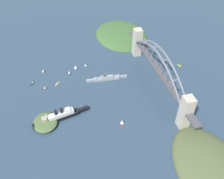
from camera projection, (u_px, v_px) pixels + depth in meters
ground_plane at (155, 84)px, 428.95m from camera, size 1400.00×1400.00×0.00m
harbor_arch_bridge at (158, 70)px, 408.42m from camera, size 252.18×14.64×66.91m
headland_west_shore at (218, 178)px, 301.67m from camera, size 157.43×91.99×31.04m
headland_east_shore at (122, 36)px, 548.63m from camera, size 135.93×109.67×22.03m
ocean_liner at (61, 116)px, 367.85m from camera, size 20.91×85.91×20.52m
naval_cruiser at (107, 78)px, 435.97m from camera, size 11.97×73.35×17.72m
fort_island_mid_harbor at (45, 122)px, 360.94m from camera, size 40.18×35.11×14.08m
seaplane_taxiing_near_bridge at (179, 66)px, 463.79m from camera, size 9.14×7.85×4.64m
small_boat_0 at (45, 87)px, 417.75m from camera, size 6.07×3.84×6.87m
small_boat_1 at (122, 122)px, 361.54m from camera, size 9.96×7.69×9.30m
small_boat_2 at (33, 83)px, 429.06m from camera, size 6.76×6.14×2.24m
small_boat_3 at (57, 84)px, 428.06m from camera, size 8.70×9.37×2.50m
small_boat_4 at (69, 72)px, 446.66m from camera, size 7.29×5.09×8.07m
small_boat_5 at (43, 71)px, 450.17m from camera, size 4.35×7.04×8.33m
small_boat_6 at (76, 67)px, 457.25m from camera, size 7.00×9.87×9.75m
small_boat_7 at (86, 65)px, 463.53m from camera, size 4.91×7.54×7.25m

